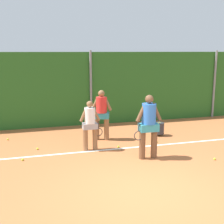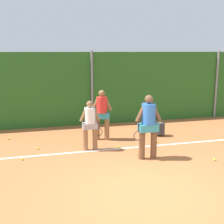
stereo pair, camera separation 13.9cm
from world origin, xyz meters
TOP-DOWN VIEW (x-y plane):
  - ground_plane at (0.00, 1.92)m, footprint 31.63×31.63m
  - hedge_fence_backdrop at (0.00, 6.52)m, footprint 20.56×0.25m
  - fence_post_center at (0.00, 6.34)m, footprint 0.10×0.10m
  - fence_post_right at (5.93, 6.34)m, footprint 0.10×0.10m
  - court_baseline_paint at (0.00, 3.00)m, footprint 15.03×0.10m
  - player_foreground_near at (0.81, 1.97)m, footprint 0.86×0.41m
  - player_midcourt at (-0.68, 3.15)m, footprint 0.75×0.34m
  - player_backcourt_far at (-0.08, 4.14)m, footprint 0.72×0.46m
  - ball_hopper at (2.11, 4.05)m, footprint 0.36×0.36m
  - tennis_ball_0 at (-2.33, 3.61)m, footprint 0.07×0.07m
  - tennis_ball_4 at (-0.04, 5.90)m, footprint 0.07×0.07m
  - tennis_ball_7 at (2.63, 1.30)m, footprint 0.07×0.07m
  - tennis_ball_8 at (1.68, 3.28)m, footprint 0.07×0.07m
  - tennis_ball_9 at (-3.32, 4.96)m, footprint 0.07×0.07m
  - tennis_ball_11 at (0.24, 3.12)m, footprint 0.07×0.07m
  - tennis_ball_12 at (-2.77, 2.73)m, footprint 0.07×0.07m
  - tennis_ball_13 at (1.67, 4.38)m, footprint 0.07×0.07m

SIDE VIEW (x-z plane):
  - ground_plane at x=0.00m, z-range 0.00..0.00m
  - court_baseline_paint at x=0.00m, z-range 0.00..0.01m
  - tennis_ball_0 at x=-2.33m, z-range 0.00..0.07m
  - tennis_ball_4 at x=-0.04m, z-range 0.00..0.07m
  - tennis_ball_7 at x=2.63m, z-range 0.00..0.07m
  - tennis_ball_8 at x=1.68m, z-range 0.00..0.07m
  - tennis_ball_9 at x=-3.32m, z-range 0.00..0.07m
  - tennis_ball_11 at x=0.24m, z-range 0.00..0.07m
  - tennis_ball_12 at x=-2.77m, z-range 0.00..0.07m
  - tennis_ball_13 at x=1.67m, z-range 0.00..0.07m
  - ball_hopper at x=2.11m, z-range 0.03..0.55m
  - player_midcourt at x=-0.68m, z-range 0.09..1.69m
  - player_backcourt_far at x=-0.08m, z-range 0.11..1.89m
  - player_foreground_near at x=0.81m, z-range 0.11..2.01m
  - hedge_fence_backdrop at x=0.00m, z-range 0.00..3.07m
  - fence_post_center at x=0.00m, z-range 0.00..3.14m
  - fence_post_right at x=5.93m, z-range 0.00..3.14m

